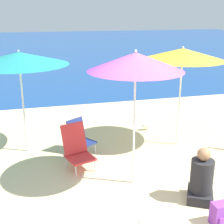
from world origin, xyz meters
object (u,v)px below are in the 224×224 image
(seagull, at_px, (147,125))
(backpack_purple, at_px, (222,214))
(beach_umbrella_purple, at_px, (136,62))
(beach_umbrella_teal, at_px, (19,59))
(person_seated_near, at_px, (201,179))
(beach_umbrella_yellow, at_px, (183,54))
(beach_chair_navy, at_px, (80,136))
(beach_chair_red, at_px, (77,147))

(seagull, bearing_deg, backpack_purple, -94.58)
(beach_umbrella_purple, bearing_deg, beach_umbrella_teal, 134.21)
(person_seated_near, xyz_separation_m, seagull, (0.29, 3.16, -0.23))
(beach_umbrella_yellow, height_order, person_seated_near, beach_umbrella_yellow)
(person_seated_near, bearing_deg, beach_umbrella_teal, 165.26)
(backpack_purple, xyz_separation_m, seagull, (0.30, 3.79, -0.03))
(seagull, bearing_deg, beach_umbrella_yellow, -70.60)
(beach_umbrella_yellow, height_order, seagull, beach_umbrella_yellow)
(beach_umbrella_yellow, relative_size, beach_chair_navy, 3.02)
(beach_umbrella_teal, height_order, beach_chair_red, beach_umbrella_teal)
(beach_umbrella_yellow, relative_size, person_seated_near, 2.43)
(beach_umbrella_teal, bearing_deg, beach_umbrella_purple, -45.79)
(beach_umbrella_yellow, bearing_deg, beach_umbrella_teal, 171.37)
(beach_umbrella_yellow, xyz_separation_m, backpack_purple, (-0.66, -2.78, -1.89))
(beach_umbrella_purple, bearing_deg, beach_chair_navy, 115.32)
(seagull, bearing_deg, beach_chair_red, -142.99)
(beach_umbrella_teal, bearing_deg, backpack_purple, -50.77)
(beach_umbrella_purple, height_order, seagull, beach_umbrella_purple)
(beach_umbrella_yellow, xyz_separation_m, beach_chair_navy, (-2.23, 0.14, -1.68))
(beach_umbrella_purple, relative_size, seagull, 8.75)
(backpack_purple, bearing_deg, seagull, 85.42)
(backpack_purple, bearing_deg, beach_chair_navy, 118.35)
(beach_umbrella_purple, xyz_separation_m, beach_chair_navy, (-0.71, 1.50, -1.78))
(beach_chair_red, relative_size, seagull, 3.19)
(beach_umbrella_yellow, xyz_separation_m, seagull, (-0.35, 1.01, -1.92))
(beach_chair_navy, xyz_separation_m, person_seated_near, (1.59, -2.29, -0.01))
(beach_umbrella_yellow, height_order, beach_chair_navy, beach_umbrella_yellow)
(beach_umbrella_teal, height_order, backpack_purple, beach_umbrella_teal)
(beach_umbrella_teal, bearing_deg, seagull, 9.51)
(beach_chair_navy, height_order, person_seated_near, person_seated_near)
(beach_umbrella_purple, bearing_deg, beach_umbrella_yellow, 41.88)
(person_seated_near, bearing_deg, beach_chair_red, 166.87)
(beach_chair_navy, relative_size, beach_chair_red, 0.86)
(beach_umbrella_yellow, bearing_deg, beach_chair_navy, 176.53)
(beach_umbrella_yellow, height_order, backpack_purple, beach_umbrella_yellow)
(seagull, bearing_deg, beach_umbrella_teal, -170.49)
(beach_chair_navy, bearing_deg, beach_chair_red, -136.49)
(beach_chair_red, height_order, person_seated_near, person_seated_near)
(beach_umbrella_teal, relative_size, seagull, 8.15)
(beach_chair_navy, bearing_deg, beach_umbrella_yellow, -36.57)
(beach_chair_navy, distance_m, beach_chair_red, 0.68)
(beach_umbrella_purple, bearing_deg, beach_chair_red, 135.96)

